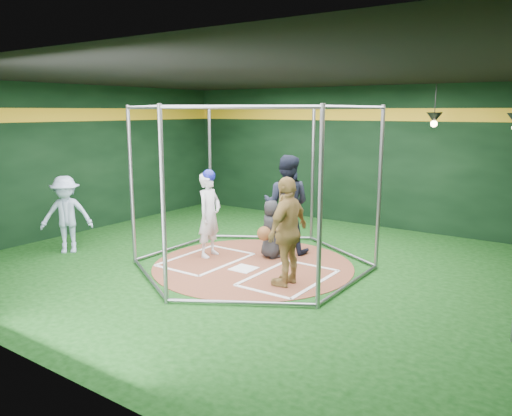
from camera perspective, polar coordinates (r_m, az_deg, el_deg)
The scene contains 12 objects.
room_shell at distance 9.18m, azimuth -0.33°, elevation 3.92°, with size 10.10×9.10×3.53m.
clay_disc at distance 9.55m, azimuth -0.35°, elevation -6.55°, with size 3.80×3.80×0.01m, color brown.
home_plate at distance 9.31m, azimuth -1.42°, elevation -6.94°, with size 0.43×0.43×0.01m, color white.
batter_box_left at distance 9.92m, azimuth -5.70°, elevation -5.87°, with size 1.17×1.77×0.01m.
batter_box_right at distance 8.85m, azimuth 3.79°, elevation -7.94°, with size 1.17×1.77×0.01m.
batting_cage at distance 9.21m, azimuth -0.36°, elevation 2.35°, with size 4.05×4.67×3.00m.
pendant_lamp_near at distance 11.45m, azimuth 19.70°, elevation 9.66°, with size 0.34×0.34×0.90m.
batter_figure at distance 9.96m, azimuth -5.36°, elevation -0.61°, with size 0.46×0.65×1.76m.
visitor_leopard at distance 8.29m, azimuth 3.65°, elevation -2.68°, with size 1.08×0.45×1.83m, color tan.
catcher_figure at distance 9.88m, azimuth 1.67°, elevation -2.46°, with size 0.66×0.67×1.16m.
umpire at distance 10.19m, azimuth 3.50°, elevation 0.44°, with size 0.98×0.76×2.01m, color black.
bystander_blue at distance 10.96m, azimuth -20.86°, elevation -0.70°, with size 1.03×0.59×1.60m, color #AAC0E1.
Camera 1 is at (5.24, -7.44, 2.90)m, focal length 35.00 mm.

